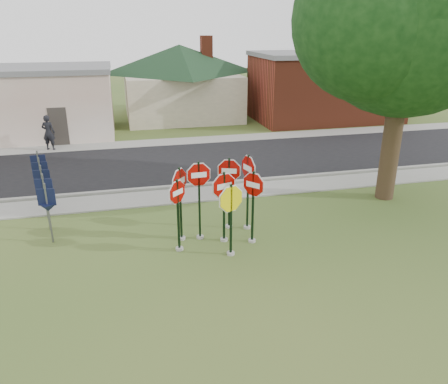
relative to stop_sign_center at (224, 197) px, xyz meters
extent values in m
plane|color=#375620|center=(-0.34, -1.33, -1.51)|extent=(120.00, 120.00, 0.00)
cube|color=gray|center=(-0.34, 4.17, -1.48)|extent=(60.00, 1.60, 0.06)
cube|color=black|center=(-0.34, 8.67, -1.49)|extent=(60.00, 7.00, 0.04)
cube|color=gray|center=(-0.34, 12.97, -1.48)|extent=(60.00, 1.60, 0.06)
cube|color=gray|center=(-0.34, 5.17, -1.44)|extent=(60.00, 0.20, 0.14)
cylinder|color=#9C9991|center=(0.00, 0.00, -1.47)|extent=(0.24, 0.24, 0.08)
cube|color=black|center=(0.00, 0.00, -0.35)|extent=(0.07, 0.07, 2.33)
cylinder|color=white|center=(0.00, 0.00, 0.37)|extent=(1.08, 0.38, 1.13)
cylinder|color=#900602|center=(0.00, 0.00, 0.37)|extent=(1.00, 0.35, 1.05)
cube|color=white|center=(0.00, 0.00, 0.37)|extent=(0.50, 0.18, 0.18)
cylinder|color=#9C9991|center=(-0.02, -0.93, -1.47)|extent=(0.24, 0.24, 0.08)
cube|color=black|center=(-0.02, -0.93, -0.38)|extent=(0.07, 0.07, 2.26)
cylinder|color=white|center=(-0.02, -0.93, 0.30)|extent=(1.06, 0.41, 1.13)
cylinder|color=yellow|center=(-0.02, -0.93, 0.30)|extent=(0.99, 0.39, 1.05)
cylinder|color=#9C9991|center=(-1.48, -0.28, -1.47)|extent=(0.24, 0.24, 0.08)
cube|color=black|center=(-1.48, -0.28, -0.36)|extent=(0.08, 0.08, 2.31)
cylinder|color=white|center=(-1.48, -0.28, 0.40)|extent=(0.73, 0.68, 0.98)
cylinder|color=#900602|center=(-1.48, -0.28, 0.40)|extent=(0.68, 0.64, 0.91)
cube|color=white|center=(-1.48, -0.28, 0.40)|extent=(0.34, 0.32, 0.16)
cylinder|color=#9C9991|center=(0.86, -0.28, -1.47)|extent=(0.24, 0.24, 0.08)
cube|color=black|center=(0.86, -0.28, -0.32)|extent=(0.08, 0.08, 2.37)
cylinder|color=white|center=(0.86, -0.28, 0.44)|extent=(0.67, 0.84, 1.06)
cylinder|color=#900602|center=(0.86, -0.28, 0.44)|extent=(0.62, 0.78, 0.98)
cube|color=white|center=(0.86, -0.28, 0.44)|extent=(0.31, 0.39, 0.17)
cylinder|color=#9C9991|center=(0.40, 0.93, -1.47)|extent=(0.24, 0.24, 0.08)
cube|color=black|center=(0.40, 0.93, -0.27)|extent=(0.07, 0.07, 2.47)
cylinder|color=white|center=(0.40, 0.93, 0.53)|extent=(1.01, 0.37, 1.07)
cylinder|color=#900602|center=(0.40, 0.93, 0.53)|extent=(0.94, 0.35, 0.99)
cube|color=white|center=(0.40, 0.93, 0.53)|extent=(0.47, 0.17, 0.17)
cylinder|color=#9C9991|center=(-0.72, 0.35, -1.47)|extent=(0.24, 0.24, 0.08)
cube|color=black|center=(-0.72, 0.35, -0.21)|extent=(0.06, 0.05, 2.60)
cylinder|color=white|center=(-0.72, 0.35, 0.67)|extent=(1.05, 0.06, 1.05)
cylinder|color=#900602|center=(-0.72, 0.35, 0.67)|extent=(0.98, 0.06, 0.98)
cube|color=white|center=(-0.72, 0.35, 0.67)|extent=(0.49, 0.03, 0.17)
cylinder|color=#9C9991|center=(0.98, 0.72, -1.47)|extent=(0.24, 0.24, 0.08)
cube|color=black|center=(0.98, 0.72, -0.20)|extent=(0.06, 0.07, 2.61)
cylinder|color=white|center=(0.98, 0.72, 0.65)|extent=(0.28, 1.11, 1.14)
cylinder|color=#900602|center=(0.98, 0.72, 0.65)|extent=(0.27, 1.03, 1.06)
cube|color=white|center=(0.98, 0.72, 0.65)|extent=(0.13, 0.51, 0.18)
cylinder|color=#9C9991|center=(-1.31, 0.42, -1.47)|extent=(0.24, 0.24, 0.08)
cube|color=black|center=(-1.31, 0.42, -0.29)|extent=(0.08, 0.08, 2.44)
cylinder|color=white|center=(-1.31, 0.42, 0.48)|extent=(0.71, 0.90, 1.13)
cylinder|color=#900602|center=(-1.31, 0.42, 0.48)|extent=(0.66, 0.83, 1.04)
cube|color=white|center=(-1.31, 0.42, 0.48)|extent=(0.33, 0.42, 0.18)
cube|color=#59595E|center=(-5.34, 1.17, -0.51)|extent=(0.05, 0.05, 2.00)
cube|color=black|center=(-5.34, 1.17, 0.04)|extent=(0.55, 0.13, 0.55)
cone|color=black|center=(-5.34, 1.17, -0.31)|extent=(0.65, 0.65, 0.25)
cube|color=#59595E|center=(-5.54, 2.17, -0.51)|extent=(0.05, 0.05, 2.00)
cube|color=black|center=(-5.54, 2.17, 0.04)|extent=(0.55, 0.09, 0.55)
cone|color=black|center=(-5.54, 2.17, -0.31)|extent=(0.62, 0.62, 0.25)
cube|color=#59595E|center=(-5.74, 3.17, -0.51)|extent=(0.05, 0.05, 2.00)
cube|color=black|center=(-5.74, 3.17, 0.04)|extent=(0.55, 0.05, 0.55)
cone|color=black|center=(-5.74, 3.17, -0.31)|extent=(0.58, 0.58, 0.25)
cube|color=#59595E|center=(-5.94, 4.17, -0.51)|extent=(0.05, 0.05, 2.00)
cube|color=black|center=(-5.94, 4.17, 0.04)|extent=(0.55, 0.05, 0.55)
cone|color=black|center=(-5.94, 4.17, -0.31)|extent=(0.58, 0.58, 0.25)
cube|color=#59595E|center=(-6.14, 5.17, -0.51)|extent=(0.05, 0.05, 2.00)
cube|color=black|center=(-6.14, 5.17, 0.04)|extent=(0.55, 0.09, 0.55)
cone|color=black|center=(-6.14, 5.17, -0.31)|extent=(0.62, 0.62, 0.25)
cube|color=silver|center=(-9.34, 16.67, 0.49)|extent=(12.00, 6.00, 4.00)
cube|color=slate|center=(-9.34, 16.67, 2.54)|extent=(12.20, 6.20, 0.30)
cube|color=#332D28|center=(-6.34, 13.69, -0.41)|extent=(1.00, 0.10, 2.20)
cube|color=beige|center=(1.66, 20.67, 0.09)|extent=(8.00, 8.00, 3.20)
pyramid|color=black|center=(1.66, 20.67, 3.69)|extent=(11.60, 11.60, 2.00)
cube|color=maroon|center=(3.66, 20.67, 3.49)|extent=(0.80, 0.80, 1.60)
cube|color=maroon|center=(11.66, 17.17, 0.74)|extent=(10.00, 6.00, 4.50)
cube|color=slate|center=(11.66, 17.17, 3.09)|extent=(10.20, 6.20, 0.30)
cube|color=white|center=(9.66, 14.22, 1.09)|extent=(2.00, 0.08, 0.90)
cylinder|color=black|center=(7.16, 2.17, 1.19)|extent=(0.70, 0.70, 5.40)
sphere|color=black|center=(7.16, 2.17, 5.44)|extent=(7.32, 7.32, 7.32)
cylinder|color=black|center=(21.66, 24.67, 0.49)|extent=(0.50, 0.50, 4.00)
sphere|color=black|center=(21.66, 24.67, 4.09)|extent=(5.60, 5.60, 5.60)
imported|color=black|center=(-6.78, 12.75, -0.49)|extent=(0.81, 0.65, 1.92)
camera|label=1|loc=(-2.95, -12.22, 4.98)|focal=35.00mm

